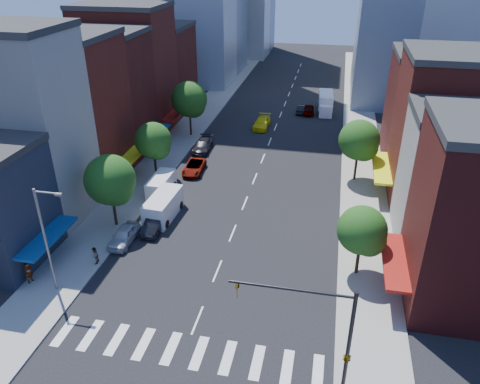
% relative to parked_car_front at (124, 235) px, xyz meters
% --- Properties ---
extents(ground, '(220.00, 220.00, 0.00)m').
position_rel_parked_car_front_xyz_m(ground, '(9.50, -8.46, -0.75)').
color(ground, black).
rests_on(ground, ground).
extents(sidewalk_left, '(5.00, 120.00, 0.15)m').
position_rel_parked_car_front_xyz_m(sidewalk_left, '(-3.00, 31.54, -0.67)').
color(sidewalk_left, gray).
rests_on(sidewalk_left, ground).
extents(sidewalk_right, '(5.00, 120.00, 0.15)m').
position_rel_parked_car_front_xyz_m(sidewalk_right, '(22.00, 31.54, -0.67)').
color(sidewalk_right, gray).
rests_on(sidewalk_right, ground).
extents(crosswalk, '(19.00, 3.00, 0.01)m').
position_rel_parked_car_front_xyz_m(crosswalk, '(9.50, -11.46, -0.74)').
color(crosswalk, silver).
rests_on(crosswalk, ground).
extents(bldg_left_1, '(12.00, 8.00, 18.00)m').
position_rel_parked_car_front_xyz_m(bldg_left_1, '(-11.50, 3.54, 8.25)').
color(bldg_left_1, silver).
rests_on(bldg_left_1, ground).
extents(bldg_left_2, '(12.00, 9.00, 16.00)m').
position_rel_parked_car_front_xyz_m(bldg_left_2, '(-11.50, 12.04, 7.25)').
color(bldg_left_2, maroon).
rests_on(bldg_left_2, ground).
extents(bldg_left_3, '(12.00, 8.00, 15.00)m').
position_rel_parked_car_front_xyz_m(bldg_left_3, '(-11.50, 20.54, 6.75)').
color(bldg_left_3, '#4B1212').
rests_on(bldg_left_3, ground).
extents(bldg_left_4, '(12.00, 9.00, 17.00)m').
position_rel_parked_car_front_xyz_m(bldg_left_4, '(-11.50, 29.04, 7.75)').
color(bldg_left_4, maroon).
rests_on(bldg_left_4, ground).
extents(bldg_left_5, '(12.00, 10.00, 13.00)m').
position_rel_parked_car_front_xyz_m(bldg_left_5, '(-11.50, 38.54, 5.75)').
color(bldg_left_5, '#4B1212').
rests_on(bldg_left_5, ground).
extents(bldg_right_1, '(12.00, 8.00, 12.00)m').
position_rel_parked_car_front_xyz_m(bldg_right_1, '(30.50, 6.54, 5.25)').
color(bldg_right_1, silver).
rests_on(bldg_right_1, ground).
extents(bldg_right_2, '(12.00, 10.00, 15.00)m').
position_rel_parked_car_front_xyz_m(bldg_right_2, '(30.50, 15.54, 6.75)').
color(bldg_right_2, maroon).
rests_on(bldg_right_2, ground).
extents(bldg_right_3, '(12.00, 10.00, 13.00)m').
position_rel_parked_car_front_xyz_m(bldg_right_3, '(30.50, 25.54, 5.75)').
color(bldg_right_3, '#4B1212').
rests_on(bldg_right_3, ground).
extents(traffic_signal, '(7.24, 2.24, 8.00)m').
position_rel_parked_car_front_xyz_m(traffic_signal, '(19.44, -12.96, 3.41)').
color(traffic_signal, black).
rests_on(traffic_signal, sidewalk_right).
extents(streetlight, '(2.25, 0.25, 9.00)m').
position_rel_parked_car_front_xyz_m(streetlight, '(-2.31, -7.46, 4.53)').
color(streetlight, slate).
rests_on(streetlight, sidewalk_left).
extents(tree_left_near, '(4.80, 4.80, 7.30)m').
position_rel_parked_car_front_xyz_m(tree_left_near, '(-1.85, 2.46, 4.12)').
color(tree_left_near, black).
rests_on(tree_left_near, sidewalk_left).
extents(tree_left_mid, '(4.20, 4.20, 6.65)m').
position_rel_parked_car_front_xyz_m(tree_left_mid, '(-1.85, 13.46, 3.78)').
color(tree_left_mid, black).
rests_on(tree_left_mid, sidewalk_left).
extents(tree_left_far, '(5.00, 5.00, 7.75)m').
position_rel_parked_car_front_xyz_m(tree_left_far, '(-1.85, 27.46, 4.46)').
color(tree_left_far, black).
rests_on(tree_left_far, sidewalk_left).
extents(tree_right_near, '(4.00, 4.00, 6.20)m').
position_rel_parked_car_front_xyz_m(tree_right_near, '(21.15, -0.54, 3.44)').
color(tree_right_near, black).
rests_on(tree_right_near, sidewalk_right).
extents(tree_right_far, '(4.60, 4.60, 7.20)m').
position_rel_parked_car_front_xyz_m(tree_right_far, '(21.15, 17.46, 4.12)').
color(tree_right_far, black).
rests_on(tree_right_far, sidewalk_right).
extents(parked_car_front, '(1.83, 4.41, 1.49)m').
position_rel_parked_car_front_xyz_m(parked_car_front, '(0.00, 0.00, 0.00)').
color(parked_car_front, '#BBBBC0').
rests_on(parked_car_front, ground).
extents(parked_car_second, '(1.61, 4.44, 1.45)m').
position_rel_parked_car_front_xyz_m(parked_car_second, '(2.00, 2.63, -0.02)').
color(parked_car_second, black).
rests_on(parked_car_second, ground).
extents(parked_car_third, '(2.47, 4.92, 1.34)m').
position_rel_parked_car_front_xyz_m(parked_car_third, '(2.00, 15.80, -0.08)').
color(parked_car_third, '#999999').
rests_on(parked_car_third, ground).
extents(parked_car_rear, '(2.32, 5.26, 1.50)m').
position_rel_parked_car_front_xyz_m(parked_car_rear, '(1.19, 22.46, 0.00)').
color(parked_car_rear, black).
rests_on(parked_car_rear, ground).
extents(cargo_van_near, '(2.54, 5.76, 2.41)m').
position_rel_parked_car_front_xyz_m(cargo_van_near, '(1.99, 5.01, 0.45)').
color(cargo_van_near, silver).
rests_on(cargo_van_near, ground).
extents(cargo_van_far, '(1.98, 4.82, 2.05)m').
position_rel_parked_car_front_xyz_m(cargo_van_far, '(0.00, 9.79, 0.27)').
color(cargo_van_far, white).
rests_on(cargo_van_far, ground).
extents(taxi, '(2.28, 5.32, 1.53)m').
position_rel_parked_car_front_xyz_m(taxi, '(7.49, 32.96, 0.02)').
color(taxi, yellow).
rests_on(taxi, ground).
extents(traffic_car_oncoming, '(1.46, 3.95, 1.29)m').
position_rel_parked_car_front_xyz_m(traffic_car_oncoming, '(12.72, 41.15, -0.10)').
color(traffic_car_oncoming, black).
rests_on(traffic_car_oncoming, ground).
extents(traffic_car_far, '(2.11, 4.61, 1.53)m').
position_rel_parked_car_front_xyz_m(traffic_car_far, '(13.83, 41.02, 0.02)').
color(traffic_car_far, '#999999').
rests_on(traffic_car_far, ground).
extents(box_truck, '(2.61, 7.47, 2.96)m').
position_rel_parked_car_front_xyz_m(box_truck, '(16.48, 42.59, 0.65)').
color(box_truck, white).
rests_on(box_truck, ground).
extents(pedestrian_near, '(0.58, 0.78, 1.94)m').
position_rel_parked_car_front_xyz_m(pedestrian_near, '(-5.00, -7.13, 0.37)').
color(pedestrian_near, '#999999').
rests_on(pedestrian_near, sidewalk_left).
extents(pedestrian_far, '(0.67, 0.82, 1.57)m').
position_rel_parked_car_front_xyz_m(pedestrian_far, '(-1.00, -3.72, 0.19)').
color(pedestrian_far, '#999999').
rests_on(pedestrian_far, sidewalk_left).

